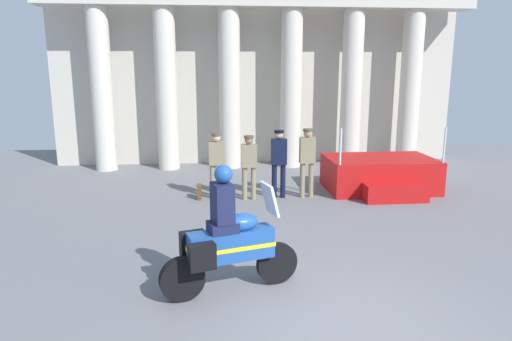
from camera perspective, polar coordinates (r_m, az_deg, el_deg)
name	(u,v)px	position (r m, az deg, el deg)	size (l,w,h in m)	color
ground_plane	(343,332)	(6.13, 10.75, -19.07)	(28.00, 28.00, 0.00)	slate
colonnade_backdrop	(259,68)	(15.54, 0.37, 12.54)	(13.58, 1.52, 6.17)	beige
reviewing_stand	(380,175)	(12.70, 15.15, -0.53)	(2.81, 2.31, 1.77)	#B71414
officer_in_row_0	(217,160)	(11.41, -4.89, 1.27)	(0.38, 0.24, 1.65)	#847A5B
officer_in_row_1	(249,162)	(11.29, -0.88, 1.04)	(0.38, 0.24, 1.61)	#847A5B
officer_in_row_2	(279,158)	(11.45, 2.84, 1.51)	(0.38, 0.24, 1.71)	black
officer_in_row_3	(307,157)	(11.55, 6.37, 1.65)	(0.38, 0.24, 1.75)	#847A5B
motorcycle_with_rider	(226,241)	(6.63, -3.70, -8.67)	(2.04, 0.91, 1.90)	black
briefcase_on_ground	(199,192)	(11.60, -7.04, -2.64)	(0.10, 0.32, 0.36)	brown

